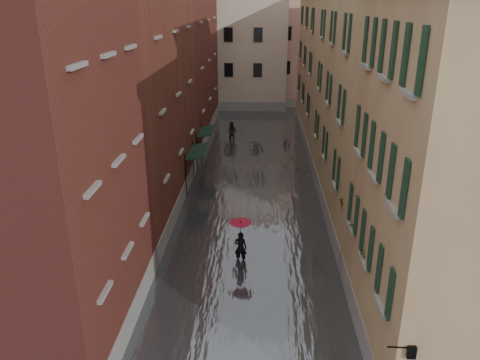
# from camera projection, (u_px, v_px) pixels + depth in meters

# --- Properties ---
(ground) EXTENTS (120.00, 120.00, 0.00)m
(ground) POSITION_uv_depth(u_px,v_px,m) (246.00, 302.00, 18.62)
(ground) COLOR #5F6062
(ground) RESTS_ON ground
(floodwater) EXTENTS (10.00, 60.00, 0.20)m
(floodwater) POSITION_uv_depth(u_px,v_px,m) (253.00, 182.00, 30.70)
(floodwater) COLOR #505458
(floodwater) RESTS_ON ground
(building_left_near) EXTENTS (6.00, 8.00, 13.00)m
(building_left_near) POSITION_uv_depth(u_px,v_px,m) (23.00, 161.00, 14.72)
(building_left_near) COLOR maroon
(building_left_near) RESTS_ON ground
(building_left_mid) EXTENTS (6.00, 14.00, 12.50)m
(building_left_mid) POSITION_uv_depth(u_px,v_px,m) (122.00, 100.00, 25.07)
(building_left_mid) COLOR brown
(building_left_mid) RESTS_ON ground
(building_left_far) EXTENTS (6.00, 16.00, 14.00)m
(building_left_far) POSITION_uv_depth(u_px,v_px,m) (172.00, 55.00, 38.78)
(building_left_far) COLOR maroon
(building_left_far) RESTS_ON ground
(building_right_near) EXTENTS (6.00, 8.00, 11.50)m
(building_right_near) POSITION_uv_depth(u_px,v_px,m) (472.00, 191.00, 14.38)
(building_right_near) COLOR #90694A
(building_right_near) RESTS_ON ground
(building_right_mid) EXTENTS (6.00, 14.00, 13.00)m
(building_right_mid) POSITION_uv_depth(u_px,v_px,m) (387.00, 98.00, 24.36)
(building_right_mid) COLOR tan
(building_right_mid) RESTS_ON ground
(building_right_far) EXTENTS (6.00, 16.00, 11.50)m
(building_right_far) POSITION_uv_depth(u_px,v_px,m) (341.00, 71.00, 38.61)
(building_right_far) COLOR #90694A
(building_right_far) RESTS_ON ground
(building_end_cream) EXTENTS (12.00, 9.00, 13.00)m
(building_end_cream) POSITION_uv_depth(u_px,v_px,m) (231.00, 46.00, 51.83)
(building_end_cream) COLOR beige
(building_end_cream) RESTS_ON ground
(building_end_pink) EXTENTS (10.00, 9.00, 12.00)m
(building_end_pink) POSITION_uv_depth(u_px,v_px,m) (311.00, 49.00, 53.48)
(building_end_pink) COLOR tan
(building_end_pink) RESTS_ON ground
(awning_near) EXTENTS (1.09, 3.16, 2.80)m
(awning_near) POSITION_uv_depth(u_px,v_px,m) (197.00, 152.00, 28.83)
(awning_near) COLOR black
(awning_near) RESTS_ON ground
(awning_far) EXTENTS (1.09, 2.90, 2.80)m
(awning_far) POSITION_uv_depth(u_px,v_px,m) (205.00, 132.00, 33.22)
(awning_far) COLOR black
(awning_far) RESTS_ON ground
(wall_lantern) EXTENTS (0.71, 0.22, 0.35)m
(wall_lantern) POSITION_uv_depth(u_px,v_px,m) (410.00, 351.00, 11.75)
(wall_lantern) COLOR black
(wall_lantern) RESTS_ON ground
(window_planters) EXTENTS (0.59, 5.39, 0.84)m
(window_planters) POSITION_uv_depth(u_px,v_px,m) (356.00, 220.00, 17.61)
(window_planters) COLOR brown
(window_planters) RESTS_ON ground
(pedestrian_main) EXTENTS (1.03, 1.03, 2.06)m
(pedestrian_main) POSITION_uv_depth(u_px,v_px,m) (241.00, 237.00, 20.94)
(pedestrian_main) COLOR black
(pedestrian_main) RESTS_ON ground
(pedestrian_far) EXTENTS (1.04, 0.93, 1.76)m
(pedestrian_far) POSITION_uv_depth(u_px,v_px,m) (232.00, 132.00, 39.30)
(pedestrian_far) COLOR black
(pedestrian_far) RESTS_ON ground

